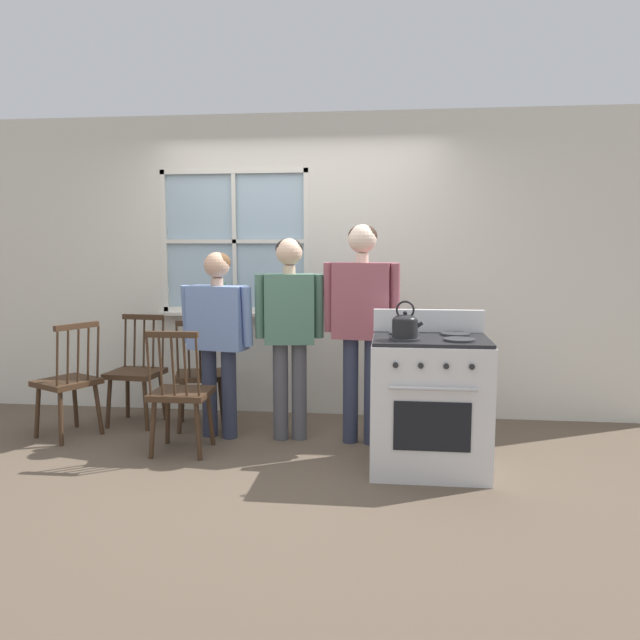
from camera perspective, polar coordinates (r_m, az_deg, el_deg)
name	(u,v)px	position (r m, az deg, el deg)	size (l,w,h in m)	color
ground_plane	(273,464)	(4.55, -4.35, -13.03)	(16.00, 16.00, 0.00)	brown
wall_back	(306,269)	(5.66, -1.33, 4.68)	(6.40, 0.16, 2.70)	silver
chair_by_window	(68,383)	(5.43, -22.01, -5.36)	(0.55, 0.56, 0.94)	#3D2819
chair_near_wall	(137,373)	(5.64, -16.42, -4.69)	(0.45, 0.44, 0.94)	#3D2819
chair_center_cluster	(181,395)	(4.77, -12.63, -6.67)	(0.42, 0.41, 0.94)	#3D2819
chair_near_stove	(201,376)	(5.39, -10.82, -5.07)	(0.51, 0.50, 0.94)	#3D2819
person_elderly_left	(218,326)	(5.02, -9.31, -0.51)	(0.62, 0.30, 1.49)	#2D3347
person_teen_center	(289,318)	(4.90, -2.81, 0.15)	(0.55, 0.27, 1.60)	#4C4C51
person_adult_right	(362,310)	(4.80, 3.84, 0.93)	(0.60, 0.26, 1.70)	#2D3347
stove	(429,402)	(4.39, 9.96, -7.40)	(0.79, 0.68, 1.08)	silver
kettle	(405,325)	(4.15, 7.78, -0.45)	(0.21, 0.17, 0.25)	black
potted_plant	(224,303)	(5.74, -8.75, 1.57)	(0.16, 0.16, 0.31)	#42474C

